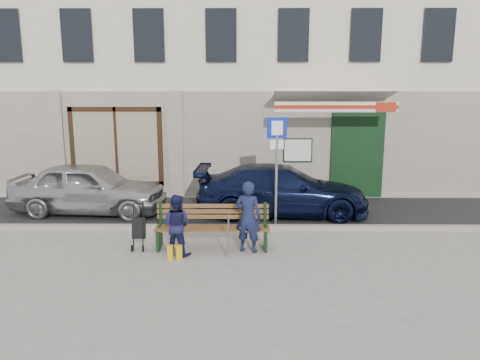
{
  "coord_description": "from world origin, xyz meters",
  "views": [
    {
      "loc": [
        0.65,
        -9.18,
        3.43
      ],
      "look_at": [
        0.57,
        1.6,
        1.2
      ],
      "focal_mm": 35.0,
      "sensor_mm": 36.0,
      "label": 1
    }
  ],
  "objects_px": {
    "parking_sign": "(277,154)",
    "stroller": "(139,229)",
    "bench": "(210,228)",
    "man": "(248,217)",
    "car_navy": "(282,190)",
    "woman": "(177,225)",
    "car_silver": "(89,188)"
  },
  "relations": [
    {
      "from": "car_navy",
      "to": "parking_sign",
      "type": "xyz_separation_m",
      "value": [
        -0.23,
        -1.07,
        1.12
      ]
    },
    {
      "from": "man",
      "to": "woman",
      "type": "height_order",
      "value": "man"
    },
    {
      "from": "car_silver",
      "to": "parking_sign",
      "type": "height_order",
      "value": "parking_sign"
    },
    {
      "from": "parking_sign",
      "to": "woman",
      "type": "bearing_deg",
      "value": -152.11
    },
    {
      "from": "car_silver",
      "to": "car_navy",
      "type": "xyz_separation_m",
      "value": [
        5.14,
        -0.06,
        -0.04
      ]
    },
    {
      "from": "car_navy",
      "to": "man",
      "type": "xyz_separation_m",
      "value": [
        -0.92,
        -2.86,
        0.09
      ]
    },
    {
      "from": "bench",
      "to": "woman",
      "type": "distance_m",
      "value": 0.77
    },
    {
      "from": "parking_sign",
      "to": "man",
      "type": "height_order",
      "value": "parking_sign"
    },
    {
      "from": "man",
      "to": "car_navy",
      "type": "bearing_deg",
      "value": -90.43
    },
    {
      "from": "car_silver",
      "to": "car_navy",
      "type": "distance_m",
      "value": 5.14
    },
    {
      "from": "car_navy",
      "to": "man",
      "type": "relative_size",
      "value": 3.03
    },
    {
      "from": "bench",
      "to": "stroller",
      "type": "distance_m",
      "value": 1.5
    },
    {
      "from": "car_navy",
      "to": "stroller",
      "type": "distance_m",
      "value": 4.21
    },
    {
      "from": "bench",
      "to": "man",
      "type": "xyz_separation_m",
      "value": [
        0.8,
        -0.19,
        0.29
      ]
    },
    {
      "from": "man",
      "to": "stroller",
      "type": "bearing_deg",
      "value": 13.45
    },
    {
      "from": "parking_sign",
      "to": "woman",
      "type": "distance_m",
      "value": 3.13
    },
    {
      "from": "parking_sign",
      "to": "stroller",
      "type": "distance_m",
      "value": 3.67
    },
    {
      "from": "parking_sign",
      "to": "bench",
      "type": "distance_m",
      "value": 2.56
    },
    {
      "from": "woman",
      "to": "stroller",
      "type": "height_order",
      "value": "woman"
    },
    {
      "from": "stroller",
      "to": "woman",
      "type": "bearing_deg",
      "value": -26.64
    },
    {
      "from": "parking_sign",
      "to": "man",
      "type": "bearing_deg",
      "value": -125.79
    },
    {
      "from": "bench",
      "to": "stroller",
      "type": "bearing_deg",
      "value": -179.11
    },
    {
      "from": "woman",
      "to": "stroller",
      "type": "xyz_separation_m",
      "value": [
        -0.85,
        0.34,
        -0.21
      ]
    },
    {
      "from": "car_silver",
      "to": "bench",
      "type": "relative_size",
      "value": 1.7
    },
    {
      "from": "bench",
      "to": "stroller",
      "type": "xyz_separation_m",
      "value": [
        -1.5,
        -0.02,
        -0.03
      ]
    },
    {
      "from": "parking_sign",
      "to": "car_navy",
      "type": "bearing_deg",
      "value": 63.2
    },
    {
      "from": "car_silver",
      "to": "parking_sign",
      "type": "bearing_deg",
      "value": -98.47
    },
    {
      "from": "woman",
      "to": "parking_sign",
      "type": "bearing_deg",
      "value": -119.19
    },
    {
      "from": "parking_sign",
      "to": "bench",
      "type": "relative_size",
      "value": 1.11
    },
    {
      "from": "car_silver",
      "to": "car_navy",
      "type": "height_order",
      "value": "car_silver"
    },
    {
      "from": "parking_sign",
      "to": "woman",
      "type": "relative_size",
      "value": 2.11
    },
    {
      "from": "bench",
      "to": "man",
      "type": "relative_size",
      "value": 1.6
    }
  ]
}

